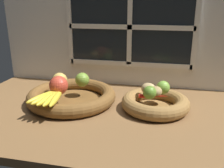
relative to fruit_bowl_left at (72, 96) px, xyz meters
The scene contains 14 objects.
ground_plane 21.78cm from the fruit_bowl_left, ahead, with size 140.00×90.00×3.00cm, color brown.
back_wall 45.13cm from the fruit_bowl_left, 55.33° to the left, with size 140.00×4.60×55.00cm.
fruit_bowl_left is the anchor object (origin of this frame).
fruit_bowl_right 37.05cm from the fruit_bowl_left, ahead, with size 28.26×28.26×5.92cm.
apple_green_back 9.05cm from the fruit_bowl_left, 58.52° to the left, with size 6.48×6.48×6.48cm, color #7AA338.
apple_red_front 9.95cm from the fruit_bowl_left, 115.26° to the right, with size 7.91×7.91×7.91cm, color #CC422D.
apple_golden_left 9.20cm from the fruit_bowl_left, 162.40° to the left, with size 6.84×6.84×6.84cm, color #DBB756.
banana_bunch_front 14.50cm from the fruit_bowl_left, 104.83° to the right, with size 12.63×18.70×2.69cm.
potato_back 39.44cm from the fruit_bowl_left, ahead, with size 6.35×4.42×4.57cm, color #A38451.
potato_oblong 34.31cm from the fruit_bowl_left, ahead, with size 6.69×5.94×4.56cm, color tan.
potato_large 37.42cm from the fruit_bowl_left, ahead, with size 6.32×5.00×4.23cm, color #A38451.
lime_near 35.37cm from the fruit_bowl_left, ahead, with size 5.43×5.43×5.43cm, color olive.
lime_far 40.39cm from the fruit_bowl_left, ahead, with size 5.69×5.69×5.69cm, color #7AAD3D.
chili_pepper 36.64cm from the fruit_bowl_left, ahead, with size 1.77×1.77×12.14cm, color red.
Camera 1 is at (18.55, -98.03, 42.95)cm, focal length 39.61 mm.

